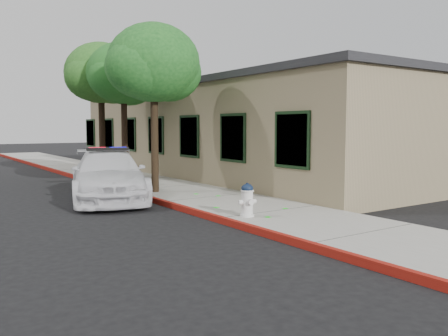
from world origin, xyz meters
TOP-DOWN VIEW (x-y plane):
  - ground at (0.00, 0.00)m, footprint 120.00×120.00m
  - sidewalk at (1.60, 3.00)m, footprint 3.20×60.00m
  - red_curb at (0.06, 3.00)m, footprint 0.14×60.00m
  - clapboard_building at (6.69, 9.00)m, footprint 7.30×20.89m
  - police_car at (-0.90, 5.10)m, footprint 3.67×5.81m
  - fire_hydrant at (0.62, -0.22)m, footprint 0.47×0.41m
  - street_tree_near at (0.71, 5.01)m, footprint 3.34×3.04m
  - street_tree_mid at (1.22, 8.89)m, footprint 3.03×2.95m
  - street_tree_far at (0.96, 10.67)m, footprint 3.32×3.07m

SIDE VIEW (x-z plane):
  - ground at x=0.00m, z-range 0.00..0.00m
  - sidewalk at x=1.60m, z-range 0.00..0.15m
  - red_curb at x=0.06m, z-range 0.00..0.16m
  - fire_hydrant at x=0.62m, z-range 0.15..0.97m
  - police_car at x=-0.90m, z-range -0.06..1.63m
  - clapboard_building at x=6.69m, z-range 0.01..4.25m
  - street_tree_near at x=0.71m, z-range 1.52..7.09m
  - street_tree_mid at x=1.22m, z-range 1.57..7.14m
  - street_tree_far at x=0.96m, z-range 1.61..7.41m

